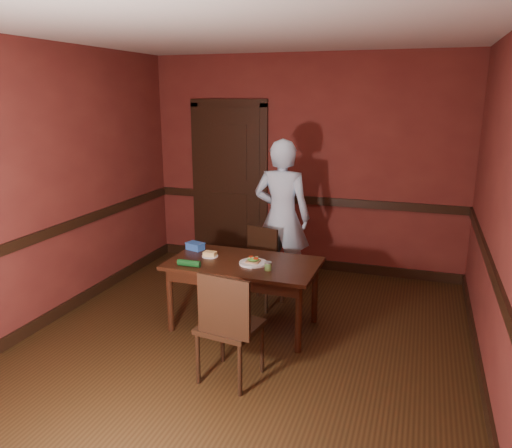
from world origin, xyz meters
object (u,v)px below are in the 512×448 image
Objects in this scene: dining_table at (244,294)px; chair_far at (262,268)px; food_tub at (195,246)px; sauce_jar at (268,266)px; cheese_saucer at (210,255)px; chair_near at (230,324)px; sandwich_plate at (253,262)px; person at (282,217)px.

dining_table is 0.57m from chair_far.
chair_far is at bearing 47.58° from food_tub.
dining_table is 18.02× the size of sauce_jar.
sauce_jar reaches higher than cheese_saucer.
dining_table is 0.93m from chair_near.
chair_far reaches higher than sandwich_plate.
sauce_jar is (0.29, -0.15, 0.37)m from dining_table.
person is at bearing -77.94° from chair_near.
person reaches higher than dining_table.
dining_table is 1.15m from person.
chair_far is 4.01× the size of food_tub.
dining_table is 0.37m from sandwich_plate.
dining_table is 0.73m from food_tub.
chair_near is at bearing -82.95° from sandwich_plate.
food_tub is (-0.69, -0.81, -0.17)m from person.
sandwich_plate is 0.74m from food_tub.
chair_near is (0.21, -0.90, 0.13)m from dining_table.
chair_far is at bearing 54.61° from cheese_saucer.
chair_far reaches higher than food_tub.
sandwich_plate is at bearing -74.55° from chair_near.
chair_near is 1.96m from person.
sauce_jar is at bearing -26.95° from dining_table.
sauce_jar is at bearing -52.12° from chair_far.
chair_far reaches higher than sauce_jar.
sauce_jar reaches higher than sandwich_plate.
dining_table is 0.51m from cheese_saucer.
sandwich_plate is at bearing -64.11° from chair_far.
sandwich_plate is at bearing 89.75° from person.
chair_far is 10.39× the size of sauce_jar.
dining_table is 1.73× the size of chair_far.
sauce_jar is at bearing -33.95° from sandwich_plate.
food_tub is at bearing -133.31° from chair_far.
food_tub is at bearing -45.12° from chair_near.
person reaches higher than food_tub.
food_tub is (-0.60, -0.36, 0.29)m from chair_far.
chair_far is at bearing 90.48° from dining_table.
sauce_jar is at bearing -87.46° from chair_near.
food_tub reaches higher than cheese_saucer.
chair_near is at bearing -58.38° from cheese_saucer.
chair_far is 0.88× the size of chair_near.
sauce_jar is (0.20, -1.16, -0.17)m from person.
sauce_jar is at bearing -16.55° from cheese_saucer.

